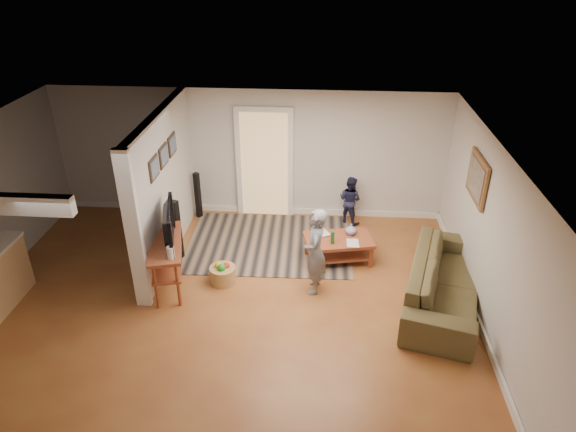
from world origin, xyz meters
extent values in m
plane|color=brown|center=(0.00, 0.00, 0.00)|extent=(7.50, 7.50, 0.00)
cube|color=silver|center=(0.00, 3.00, 1.25)|extent=(7.50, 0.04, 2.50)
cube|color=silver|center=(3.75, 0.00, 1.25)|extent=(0.04, 6.00, 2.50)
cube|color=white|center=(0.00, 0.00, 2.50)|extent=(7.50, 6.00, 0.04)
cube|color=silver|center=(-1.20, 1.45, 1.25)|extent=(0.15, 3.10, 2.50)
cube|color=white|center=(-1.20, -0.10, 1.25)|extent=(0.22, 0.10, 2.50)
cube|color=white|center=(0.00, 2.97, 0.06)|extent=(7.50, 0.04, 0.12)
cube|color=white|center=(3.72, 0.00, 0.06)|extent=(0.04, 6.00, 0.12)
cube|color=#D8B272|center=(0.30, 2.94, 1.05)|extent=(0.90, 0.06, 2.10)
cube|color=black|center=(-1.11, 0.80, 1.85)|extent=(0.03, 0.40, 0.34)
cube|color=black|center=(-1.11, 1.30, 1.85)|extent=(0.03, 0.40, 0.34)
cube|color=black|center=(-1.11, 1.80, 1.85)|extent=(0.03, 0.40, 0.34)
cube|color=brown|center=(3.71, 1.00, 1.75)|extent=(0.04, 0.90, 0.68)
cube|color=black|center=(0.50, 1.78, 0.01)|extent=(2.98, 2.21, 0.01)
imported|color=#413C20|center=(3.30, 0.30, 0.00)|extent=(1.62, 2.70, 0.74)
cube|color=maroon|center=(1.72, 1.31, 0.41)|extent=(1.23, 0.87, 0.06)
cube|color=silver|center=(1.72, 1.31, 0.42)|extent=(0.77, 0.53, 0.02)
cube|color=maroon|center=(1.72, 1.31, 0.14)|extent=(1.12, 0.76, 0.03)
cube|color=maroon|center=(1.29, 0.95, 0.21)|extent=(0.08, 0.08, 0.41)
cube|color=maroon|center=(2.26, 1.16, 0.21)|extent=(0.08, 0.08, 0.41)
cube|color=maroon|center=(1.19, 1.46, 0.21)|extent=(0.08, 0.08, 0.41)
cube|color=maroon|center=(2.16, 1.67, 0.21)|extent=(0.08, 0.08, 0.41)
imported|color=navy|center=(1.93, 1.47, 0.44)|extent=(0.22, 0.22, 0.20)
cylinder|color=#145822|center=(1.62, 1.14, 0.55)|extent=(0.06, 0.06, 0.22)
imported|color=#998C4C|center=(1.37, 1.41, 0.44)|extent=(0.28, 0.31, 0.02)
imported|color=#66594C|center=(1.85, 1.15, 0.44)|extent=(0.21, 0.28, 0.02)
cube|color=maroon|center=(-0.95, 0.40, 0.78)|extent=(0.78, 1.36, 0.05)
cube|color=maroon|center=(-0.95, 0.40, 0.43)|extent=(0.71, 1.24, 0.03)
cylinder|color=maroon|center=(-0.97, -0.18, 0.39)|extent=(0.05, 0.05, 0.79)
cylinder|color=maroon|center=(-1.24, 0.90, 0.39)|extent=(0.05, 0.05, 0.79)
cylinder|color=maroon|center=(-0.66, -0.10, 0.39)|extent=(0.05, 0.05, 0.79)
cylinder|color=maroon|center=(-0.93, 0.98, 0.39)|extent=(0.05, 0.05, 0.79)
imported|color=black|center=(-0.93, 0.41, 0.80)|extent=(0.39, 1.03, 0.59)
cylinder|color=white|center=(-0.73, -0.04, 0.90)|extent=(0.11, 0.11, 0.19)
cube|color=black|center=(-1.00, 1.20, 0.55)|extent=(0.14, 0.14, 1.10)
cube|color=black|center=(-1.00, 2.70, 0.47)|extent=(0.12, 0.12, 0.94)
cylinder|color=#9C6F43|center=(-0.12, 0.55, 0.14)|extent=(0.42, 0.42, 0.27)
sphere|color=red|center=(-0.07, 0.59, 0.27)|extent=(0.13, 0.13, 0.13)
sphere|color=gold|center=(-0.19, 0.57, 0.29)|extent=(0.13, 0.13, 0.13)
sphere|color=green|center=(-0.12, 0.49, 0.31)|extent=(0.13, 0.13, 0.13)
imported|color=slate|center=(1.35, 0.45, 0.00)|extent=(0.36, 0.53, 1.41)
imported|color=#1D1E3C|center=(1.96, 2.70, 0.00)|extent=(0.59, 0.56, 0.95)
camera|label=1|loc=(1.42, -6.13, 4.88)|focal=32.00mm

